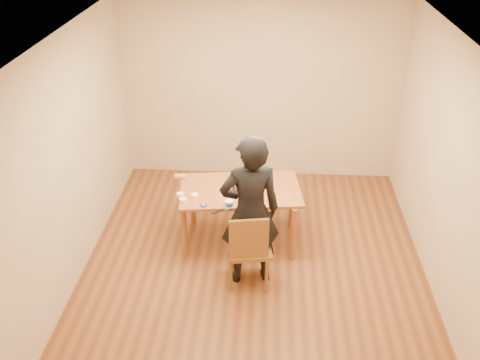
# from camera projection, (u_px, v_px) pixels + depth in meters

# --- Properties ---
(room_shell) EXTENTS (4.00, 4.50, 2.70)m
(room_shell) POSITION_uv_depth(u_px,v_px,m) (257.00, 149.00, 6.03)
(room_shell) COLOR brown
(room_shell) RESTS_ON ground
(dining_table) EXTENTS (1.53, 1.02, 0.04)m
(dining_table) POSITION_uv_depth(u_px,v_px,m) (240.00, 190.00, 6.45)
(dining_table) COLOR brown
(dining_table) RESTS_ON floor
(dining_chair) EXTENTS (0.53, 0.53, 0.04)m
(dining_chair) POSITION_uv_depth(u_px,v_px,m) (250.00, 248.00, 5.90)
(dining_chair) COLOR brown
(dining_chair) RESTS_ON floor
(cake_plate) EXTENTS (0.28, 0.28, 0.02)m
(cake_plate) POSITION_uv_depth(u_px,v_px,m) (244.00, 188.00, 6.44)
(cake_plate) COLOR red
(cake_plate) RESTS_ON dining_table
(cake) EXTENTS (0.22, 0.22, 0.07)m
(cake) POSITION_uv_depth(u_px,v_px,m) (244.00, 185.00, 6.41)
(cake) COLOR white
(cake) RESTS_ON cake_plate
(frosting_dome) EXTENTS (0.21, 0.21, 0.03)m
(frosting_dome) POSITION_uv_depth(u_px,v_px,m) (244.00, 181.00, 6.39)
(frosting_dome) COLOR white
(frosting_dome) RESTS_ON cake
(frosting_tub) EXTENTS (0.09, 0.09, 0.08)m
(frosting_tub) POSITION_uv_depth(u_px,v_px,m) (229.00, 204.00, 6.07)
(frosting_tub) COLOR white
(frosting_tub) RESTS_ON dining_table
(frosting_lid) EXTENTS (0.09, 0.09, 0.01)m
(frosting_lid) POSITION_uv_depth(u_px,v_px,m) (203.00, 205.00, 6.11)
(frosting_lid) COLOR #1920A3
(frosting_lid) RESTS_ON dining_table
(frosting_dollop) EXTENTS (0.04, 0.04, 0.02)m
(frosting_dollop) POSITION_uv_depth(u_px,v_px,m) (203.00, 204.00, 6.10)
(frosting_dollop) COLOR white
(frosting_dollop) RESTS_ON frosting_lid
(ramekin_green) EXTENTS (0.09, 0.09, 0.04)m
(ramekin_green) POSITION_uv_depth(u_px,v_px,m) (183.00, 200.00, 6.17)
(ramekin_green) COLOR white
(ramekin_green) RESTS_ON dining_table
(ramekin_yellow) EXTENTS (0.08, 0.08, 0.04)m
(ramekin_yellow) POSITION_uv_depth(u_px,v_px,m) (180.00, 195.00, 6.28)
(ramekin_yellow) COLOR white
(ramekin_yellow) RESTS_ON dining_table
(ramekin_multi) EXTENTS (0.08, 0.08, 0.04)m
(ramekin_multi) POSITION_uv_depth(u_px,v_px,m) (195.00, 196.00, 6.26)
(ramekin_multi) COLOR white
(ramekin_multi) RESTS_ON dining_table
(candy_box_pink) EXTENTS (0.15, 0.08, 0.02)m
(candy_box_pink) POSITION_uv_depth(u_px,v_px,m) (181.00, 177.00, 6.66)
(candy_box_pink) COLOR #EC3780
(candy_box_pink) RESTS_ON dining_table
(candy_box_green) EXTENTS (0.14, 0.07, 0.02)m
(candy_box_green) POSITION_uv_depth(u_px,v_px,m) (180.00, 176.00, 6.65)
(candy_box_green) COLOR green
(candy_box_green) RESTS_ON candy_box_pink
(spatula) EXTENTS (0.14, 0.10, 0.01)m
(spatula) POSITION_uv_depth(u_px,v_px,m) (218.00, 212.00, 5.99)
(spatula) COLOR black
(spatula) RESTS_ON dining_table
(person) EXTENTS (0.73, 0.56, 1.80)m
(person) POSITION_uv_depth(u_px,v_px,m) (250.00, 212.00, 5.72)
(person) COLOR black
(person) RESTS_ON floor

